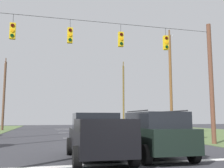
# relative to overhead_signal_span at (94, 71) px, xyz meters

# --- Properties ---
(stop_bar_stripe) EXTENTS (14.10, 0.45, 0.01)m
(stop_bar_stripe) POSITION_rel_overhead_signal_span_xyz_m (0.00, -5.70, -4.62)
(stop_bar_stripe) COLOR white
(stop_bar_stripe) RESTS_ON ground
(lane_dash_0) EXTENTS (2.50, 0.15, 0.01)m
(lane_dash_0) POSITION_rel_overhead_signal_span_xyz_m (0.00, 0.30, -4.62)
(lane_dash_0) COLOR white
(lane_dash_0) RESTS_ON ground
(lane_dash_1) EXTENTS (2.50, 0.15, 0.01)m
(lane_dash_1) POSITION_rel_overhead_signal_span_xyz_m (0.00, 7.70, -4.62)
(lane_dash_1) COLOR white
(lane_dash_1) RESTS_ON ground
(lane_dash_2) EXTENTS (2.50, 0.15, 0.01)m
(lane_dash_2) POSITION_rel_overhead_signal_span_xyz_m (0.00, 15.99, -4.62)
(lane_dash_2) COLOR white
(lane_dash_2) RESTS_ON ground
(lane_dash_3) EXTENTS (2.50, 0.15, 0.01)m
(lane_dash_3) POSITION_rel_overhead_signal_span_xyz_m (0.00, 23.87, -4.62)
(lane_dash_3) COLOR white
(lane_dash_3) RESTS_ON ground
(lane_dash_4) EXTENTS (2.50, 0.15, 0.01)m
(lane_dash_4) POSITION_rel_overhead_signal_span_xyz_m (0.00, 27.43, -4.62)
(lane_dash_4) COLOR white
(lane_dash_4) RESTS_ON ground
(overhead_signal_span) EXTENTS (16.70, 0.31, 8.32)m
(overhead_signal_span) POSITION_rel_overhead_signal_span_xyz_m (0.00, 0.00, 0.00)
(overhead_signal_span) COLOR brown
(overhead_signal_span) RESTS_ON ground
(pickup_truck) EXTENTS (2.39, 5.45, 1.95)m
(pickup_truck) POSITION_rel_overhead_signal_span_xyz_m (-0.66, -4.49, -3.65)
(pickup_truck) COLOR black
(pickup_truck) RESTS_ON ground
(suv_black) EXTENTS (2.29, 4.84, 2.05)m
(suv_black) POSITION_rel_overhead_signal_span_xyz_m (1.89, -4.60, -3.56)
(suv_black) COLOR black
(suv_black) RESTS_ON ground
(utility_pole_mid_right) EXTENTS (0.28, 1.56, 10.74)m
(utility_pole_mid_right) POSITION_rel_overhead_signal_span_xyz_m (9.29, 8.12, 0.65)
(utility_pole_mid_right) COLOR brown
(utility_pole_mid_right) RESTS_ON ground
(utility_pole_far_right) EXTENTS (0.28, 1.84, 10.85)m
(utility_pole_far_right) POSITION_rel_overhead_signal_span_xyz_m (9.22, 24.31, 0.64)
(utility_pole_far_right) COLOR brown
(utility_pole_far_right) RESTS_ON ground
(utility_pole_far_left) EXTENTS (0.34, 1.61, 10.45)m
(utility_pole_far_left) POSITION_rel_overhead_signal_span_xyz_m (-8.70, 24.46, 0.44)
(utility_pole_far_left) COLOR brown
(utility_pole_far_left) RESTS_ON ground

